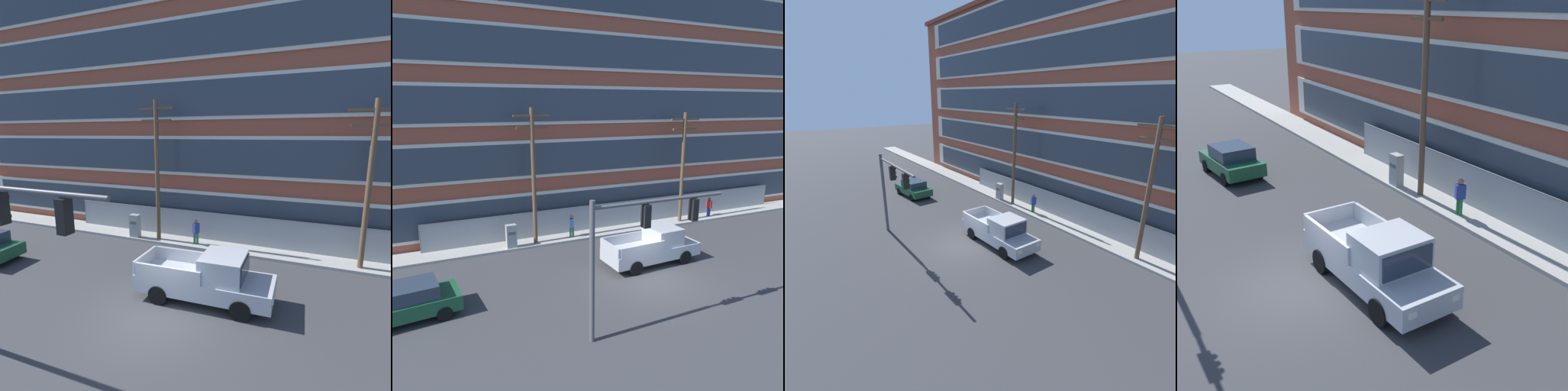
{
  "view_description": "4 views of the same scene",
  "coord_description": "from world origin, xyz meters",
  "views": [
    {
      "loc": [
        5.28,
        -8.62,
        6.73
      ],
      "look_at": [
        -0.23,
        4.88,
        3.81
      ],
      "focal_mm": 28.0,
      "sensor_mm": 36.0,
      "label": 1
    },
    {
      "loc": [
        -10.43,
        -14.94,
        8.89
      ],
      "look_at": [
        -1.92,
        4.0,
        3.93
      ],
      "focal_mm": 35.0,
      "sensor_mm": 36.0,
      "label": 2
    },
    {
      "loc": [
        15.64,
        -8.87,
        9.43
      ],
      "look_at": [
        -1.13,
        2.39,
        2.68
      ],
      "focal_mm": 28.0,
      "sensor_mm": 36.0,
      "label": 3
    },
    {
      "loc": [
        12.39,
        -4.49,
        8.14
      ],
      "look_at": [
        -0.47,
        3.2,
        2.22
      ],
      "focal_mm": 45.0,
      "sensor_mm": 36.0,
      "label": 4
    }
  ],
  "objects": [
    {
      "name": "sidewalk_building_side",
      "position": [
        0.0,
        8.29,
        0.08
      ],
      "size": [
        80.0,
        2.13,
        0.16
      ],
      "primitive_type": "cube",
      "color": "#9E9B93",
      "rests_on": "ground"
    },
    {
      "name": "pickup_truck_silver",
      "position": [
        1.4,
        2.24,
        0.97
      ],
      "size": [
        5.7,
        2.32,
        2.07
      ],
      "color": "#B2B5BA",
      "rests_on": "ground"
    },
    {
      "name": "ground_plane",
      "position": [
        0.0,
        0.0,
        0.0
      ],
      "size": [
        160.0,
        160.0,
        0.0
      ],
      "primitive_type": "plane",
      "color": "#38383A"
    },
    {
      "name": "utility_pole_near_corner",
      "position": [
        -3.94,
        7.75,
        4.81
      ],
      "size": [
        2.29,
        0.26,
        8.74
      ],
      "color": "brown",
      "rests_on": "ground"
    },
    {
      "name": "electrical_cabinet",
      "position": [
        -5.57,
        7.54,
        0.83
      ],
      "size": [
        0.63,
        0.44,
        1.65
      ],
      "color": "#939993",
      "rests_on": "ground"
    },
    {
      "name": "sedan_dark_green",
      "position": [
        -11.34,
        1.47,
        0.8
      ],
      "size": [
        4.31,
        2.31,
        1.56
      ],
      "color": "#194C2D",
      "rests_on": "ground"
    },
    {
      "name": "pedestrian_by_fence",
      "position": [
        -1.39,
        7.82,
        0.97
      ],
      "size": [
        0.37,
        0.46,
        1.69
      ],
      "color": "#236B38",
      "rests_on": "ground"
    }
  ]
}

